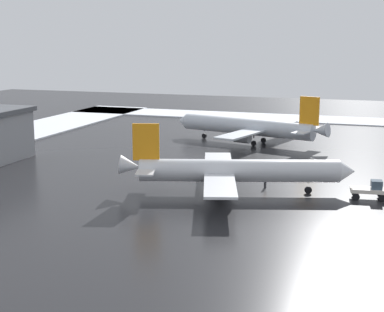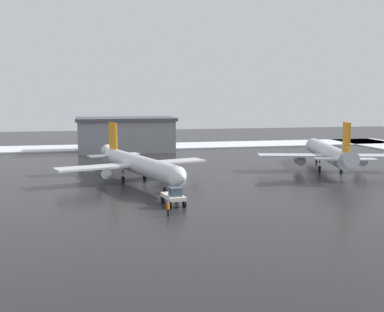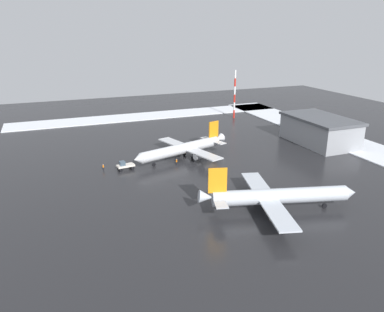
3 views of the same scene
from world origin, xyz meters
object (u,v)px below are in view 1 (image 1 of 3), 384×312
(airplane_distant_tail, at_px, (233,171))
(airplane_parked_portside, at_px, (250,127))
(ground_crew_near_tug, at_px, (265,181))
(pushback_tug, at_px, (371,189))

(airplane_distant_tail, relative_size, airplane_parked_portside, 0.94)
(airplane_distant_tail, bearing_deg, airplane_parked_portside, 82.86)
(airplane_distant_tail, xyz_separation_m, ground_crew_near_tug, (-4.22, 3.51, -2.13))
(pushback_tug, bearing_deg, ground_crew_near_tug, 167.02)
(pushback_tug, distance_m, ground_crew_near_tug, 14.19)
(airplane_parked_portside, bearing_deg, ground_crew_near_tug, 121.72)
(airplane_parked_portside, relative_size, ground_crew_near_tug, 19.21)
(pushback_tug, bearing_deg, airplane_distant_tail, -178.16)
(airplane_distant_tail, xyz_separation_m, pushback_tug, (-2.77, 17.62, -1.81))
(airplane_parked_portside, relative_size, pushback_tug, 6.79)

